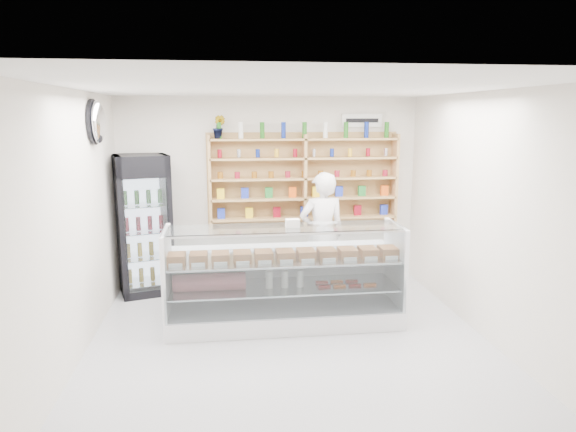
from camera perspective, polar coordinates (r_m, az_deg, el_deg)
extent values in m
plane|color=#98989D|center=(5.84, 0.47, -14.51)|extent=(5.00, 5.00, 0.00)
plane|color=white|center=(5.27, 0.52, 14.08)|extent=(5.00, 5.00, 0.00)
plane|color=silver|center=(7.83, -1.99, 2.85)|extent=(4.50, 0.00, 4.50)
plane|color=silver|center=(3.03, 7.04, -10.85)|extent=(4.50, 0.00, 4.50)
plane|color=silver|center=(5.55, -23.18, -1.51)|extent=(0.00, 5.00, 5.00)
plane|color=silver|center=(6.11, 21.90, -0.33)|extent=(0.00, 5.00, 5.00)
cube|color=white|center=(6.42, -0.42, -10.91)|extent=(2.83, 0.80, 0.24)
cube|color=white|center=(6.63, -0.81, -6.39)|extent=(2.83, 0.05, 0.59)
cube|color=silver|center=(6.30, -0.43, -7.85)|extent=(2.72, 0.71, 0.02)
cube|color=silver|center=(6.19, -0.43, -4.79)|extent=(2.77, 0.74, 0.02)
cube|color=silver|center=(5.85, 0.03, -6.75)|extent=(2.77, 0.12, 0.99)
cube|color=silver|center=(6.05, -0.38, -1.31)|extent=(2.77, 0.56, 0.01)
imported|color=silver|center=(7.19, 3.81, -2.11)|extent=(0.68, 0.48, 1.77)
cube|color=black|center=(7.60, -15.74, -0.92)|extent=(0.88, 0.87, 1.99)
cube|color=#2C0432|center=(7.18, -17.16, 5.15)|extent=(0.68, 0.22, 0.28)
cube|color=silver|center=(7.32, -16.79, -2.16)|extent=(0.58, 0.17, 1.57)
cube|color=tan|center=(7.62, -8.66, 3.93)|extent=(0.04, 0.28, 1.33)
cube|color=tan|center=(7.71, 1.82, 4.14)|extent=(0.04, 0.28, 1.33)
cube|color=tan|center=(8.05, 11.73, 4.21)|extent=(0.04, 0.28, 1.33)
cube|color=tan|center=(7.81, 1.79, -0.16)|extent=(2.80, 0.28, 0.03)
cube|color=tan|center=(7.75, 1.80, 2.02)|extent=(2.80, 0.28, 0.03)
cube|color=tan|center=(7.71, 1.82, 4.22)|extent=(2.80, 0.28, 0.03)
cube|color=tan|center=(7.68, 1.83, 6.44)|extent=(2.80, 0.28, 0.03)
cube|color=tan|center=(7.66, 1.85, 8.52)|extent=(2.80, 0.28, 0.03)
imported|color=#1E6626|center=(7.56, -7.68, 9.78)|extent=(0.23, 0.21, 0.34)
ellipsoid|color=silver|center=(6.58, -20.38, 9.77)|extent=(0.15, 0.50, 0.50)
cube|color=white|center=(7.97, 8.21, 10.46)|extent=(0.62, 0.03, 0.20)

